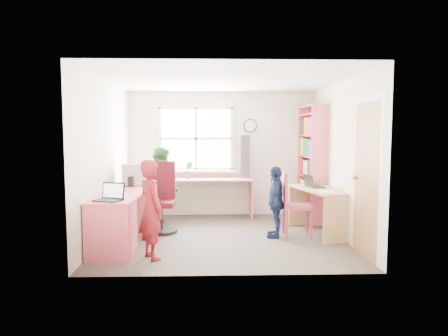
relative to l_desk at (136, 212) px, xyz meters
name	(u,v)px	position (x,y,z in m)	size (l,w,h in m)	color
room	(225,158)	(1.32, 0.38, 0.76)	(3.64, 3.44, 2.44)	#403933
l_desk	(136,212)	(0.00, 0.00, 0.00)	(2.38, 2.95, 0.75)	#FF6577
right_desk	(320,201)	(2.84, 0.44, 0.07)	(0.84, 1.35, 0.73)	tan
bookshelf	(312,166)	(2.96, 1.47, 0.55)	(0.30, 1.02, 2.10)	#FF6577
swivel_chair	(162,202)	(0.29, 0.66, 0.03)	(0.55, 0.55, 1.14)	black
wooden_chair	(292,202)	(2.35, 0.24, 0.09)	(0.46, 0.46, 1.00)	#A7374C
crt_monitor	(133,174)	(-0.18, 0.76, 0.47)	(0.43, 0.40, 0.35)	#9C9CA0
laptop_left	(110,196)	(-0.18, -0.72, 0.35)	(0.40, 0.36, 0.22)	black
laptop_right	(312,184)	(2.75, 0.59, 0.32)	(0.32, 0.36, 0.21)	black
speaker_a	(131,181)	(-0.18, 0.58, 0.38)	(0.09, 0.09, 0.17)	black
speaker_b	(136,178)	(-0.19, 1.06, 0.38)	(0.11, 0.11, 0.17)	black
cd_tower	(245,157)	(1.75, 1.80, 0.70)	(0.16, 0.15, 0.82)	black
game_box	(313,183)	(2.85, 0.96, 0.30)	(0.35, 0.35, 0.06)	red
paper_a	(118,194)	(-0.21, -0.18, 0.30)	(0.35, 0.40, 0.00)	silver
paper_b	(327,192)	(2.84, 0.09, 0.27)	(0.26, 0.34, 0.00)	silver
potted_plant	(188,170)	(0.67, 1.72, 0.46)	(0.18, 0.14, 0.32)	#337F40
person_red	(151,209)	(0.34, -0.77, 0.18)	(0.46, 0.30, 1.27)	maroon
person_green	(163,186)	(0.25, 1.14, 0.22)	(0.66, 0.52, 1.36)	#2B6C2F
person_navy	(276,202)	(2.10, 0.24, 0.10)	(0.65, 0.27, 1.10)	#152144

